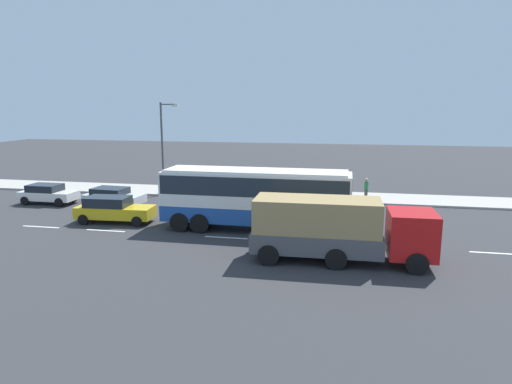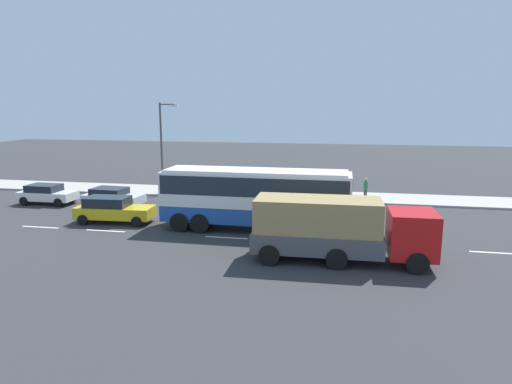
{
  "view_description": "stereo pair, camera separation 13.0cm",
  "coord_description": "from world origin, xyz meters",
  "px_view_note": "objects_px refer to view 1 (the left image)",
  "views": [
    {
      "loc": [
        6.62,
        -25.29,
        7.12
      ],
      "look_at": [
        1.72,
        -0.4,
        2.2
      ],
      "focal_mm": 31.4,
      "sensor_mm": 36.0,
      "label": 1
    },
    {
      "loc": [
        6.49,
        -25.32,
        7.12
      ],
      "look_at": [
        1.72,
        -0.4,
        2.2
      ],
      "focal_mm": 31.4,
      "sensor_mm": 36.0,
      "label": 2
    }
  ],
  "objects_px": {
    "car_yellow_taxi": "(113,209)",
    "street_lamp": "(164,142)",
    "cargo_truck": "(338,228)",
    "car_white_minivan": "(48,193)",
    "pedestrian_at_crossing": "(226,180)",
    "coach_bus": "(255,193)",
    "pedestrian_near_curb": "(366,188)",
    "car_silver_hatch": "(113,197)"
  },
  "relations": [
    {
      "from": "cargo_truck",
      "to": "car_white_minivan",
      "type": "height_order",
      "value": "cargo_truck"
    },
    {
      "from": "car_yellow_taxi",
      "to": "street_lamp",
      "type": "height_order",
      "value": "street_lamp"
    },
    {
      "from": "coach_bus",
      "to": "car_yellow_taxi",
      "type": "distance_m",
      "value": 9.04
    },
    {
      "from": "car_yellow_taxi",
      "to": "pedestrian_near_curb",
      "type": "relative_size",
      "value": 2.83
    },
    {
      "from": "car_yellow_taxi",
      "to": "street_lamp",
      "type": "relative_size",
      "value": 0.67
    },
    {
      "from": "cargo_truck",
      "to": "pedestrian_near_curb",
      "type": "distance_m",
      "value": 13.45
    },
    {
      "from": "pedestrian_at_crossing",
      "to": "street_lamp",
      "type": "xyz_separation_m",
      "value": [
        -4.6,
        -1.76,
        3.21
      ]
    },
    {
      "from": "car_silver_hatch",
      "to": "street_lamp",
      "type": "height_order",
      "value": "street_lamp"
    },
    {
      "from": "coach_bus",
      "to": "car_silver_hatch",
      "type": "bearing_deg",
      "value": 160.8
    },
    {
      "from": "coach_bus",
      "to": "car_silver_hatch",
      "type": "height_order",
      "value": "coach_bus"
    },
    {
      "from": "car_yellow_taxi",
      "to": "pedestrian_near_curb",
      "type": "xyz_separation_m",
      "value": [
        15.55,
        8.86,
        0.29
      ]
    },
    {
      "from": "car_white_minivan",
      "to": "street_lamp",
      "type": "distance_m",
      "value": 9.33
    },
    {
      "from": "car_yellow_taxi",
      "to": "pedestrian_at_crossing",
      "type": "relative_size",
      "value": 3.11
    },
    {
      "from": "car_white_minivan",
      "to": "pedestrian_at_crossing",
      "type": "height_order",
      "value": "pedestrian_at_crossing"
    },
    {
      "from": "cargo_truck",
      "to": "pedestrian_at_crossing",
      "type": "height_order",
      "value": "cargo_truck"
    },
    {
      "from": "cargo_truck",
      "to": "pedestrian_near_curb",
      "type": "bearing_deg",
      "value": 81.13
    },
    {
      "from": "pedestrian_near_curb",
      "to": "street_lamp",
      "type": "xyz_separation_m",
      "value": [
        -15.79,
        -0.01,
        3.11
      ]
    },
    {
      "from": "car_silver_hatch",
      "to": "car_white_minivan",
      "type": "bearing_deg",
      "value": -176.35
    },
    {
      "from": "car_silver_hatch",
      "to": "street_lamp",
      "type": "relative_size",
      "value": 0.6
    },
    {
      "from": "pedestrian_near_curb",
      "to": "cargo_truck",
      "type": "bearing_deg",
      "value": -59.75
    },
    {
      "from": "car_yellow_taxi",
      "to": "cargo_truck",
      "type": "bearing_deg",
      "value": -21.41
    },
    {
      "from": "street_lamp",
      "to": "coach_bus",
      "type": "bearing_deg",
      "value": -43.95
    },
    {
      "from": "pedestrian_at_crossing",
      "to": "pedestrian_near_curb",
      "type": "bearing_deg",
      "value": 9.59
    },
    {
      "from": "cargo_truck",
      "to": "car_silver_hatch",
      "type": "distance_m",
      "value": 17.96
    },
    {
      "from": "pedestrian_near_curb",
      "to": "pedestrian_at_crossing",
      "type": "bearing_deg",
      "value": -150.65
    },
    {
      "from": "car_white_minivan",
      "to": "pedestrian_at_crossing",
      "type": "relative_size",
      "value": 2.65
    },
    {
      "from": "car_silver_hatch",
      "to": "pedestrian_at_crossing",
      "type": "relative_size",
      "value": 2.8
    },
    {
      "from": "car_yellow_taxi",
      "to": "coach_bus",
      "type": "bearing_deg",
      "value": -3.4
    },
    {
      "from": "cargo_truck",
      "to": "pedestrian_near_curb",
      "type": "xyz_separation_m",
      "value": [
        1.87,
        13.31,
        -0.47
      ]
    },
    {
      "from": "car_white_minivan",
      "to": "pedestrian_near_curb",
      "type": "height_order",
      "value": "pedestrian_near_curb"
    },
    {
      "from": "street_lamp",
      "to": "car_silver_hatch",
      "type": "bearing_deg",
      "value": -111.49
    },
    {
      "from": "coach_bus",
      "to": "car_white_minivan",
      "type": "height_order",
      "value": "coach_bus"
    },
    {
      "from": "coach_bus",
      "to": "pedestrian_near_curb",
      "type": "xyz_separation_m",
      "value": [
        6.61,
        8.86,
        -1.05
      ]
    },
    {
      "from": "car_white_minivan",
      "to": "pedestrian_at_crossing",
      "type": "xyz_separation_m",
      "value": [
        11.77,
        6.61,
        0.26
      ]
    },
    {
      "from": "pedestrian_near_curb",
      "to": "street_lamp",
      "type": "distance_m",
      "value": 16.1
    },
    {
      "from": "car_yellow_taxi",
      "to": "pedestrian_near_curb",
      "type": "bearing_deg",
      "value": 26.28
    },
    {
      "from": "coach_bus",
      "to": "pedestrian_at_crossing",
      "type": "relative_size",
      "value": 7.0
    },
    {
      "from": "car_yellow_taxi",
      "to": "pedestrian_near_curb",
      "type": "distance_m",
      "value": 17.9
    },
    {
      "from": "car_silver_hatch",
      "to": "pedestrian_near_curb",
      "type": "height_order",
      "value": "pedestrian_near_curb"
    },
    {
      "from": "cargo_truck",
      "to": "car_yellow_taxi",
      "type": "relative_size",
      "value": 1.72
    },
    {
      "from": "car_white_minivan",
      "to": "pedestrian_near_curb",
      "type": "distance_m",
      "value": 23.48
    },
    {
      "from": "car_silver_hatch",
      "to": "car_white_minivan",
      "type": "xyz_separation_m",
      "value": [
        -5.24,
        0.04,
        0.02
      ]
    }
  ]
}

